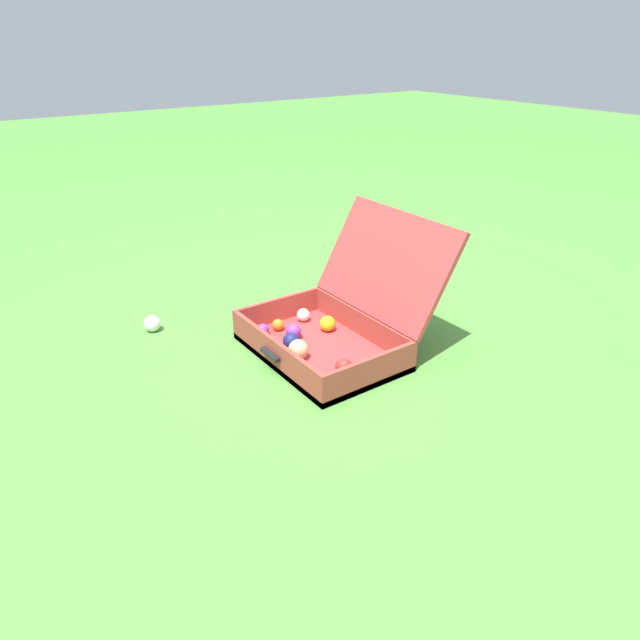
% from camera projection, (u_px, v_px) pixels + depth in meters
% --- Properties ---
extents(ground_plane, '(16.00, 16.00, 0.00)m').
position_uv_depth(ground_plane, '(337.00, 360.00, 2.27)').
color(ground_plane, '#4C8C38').
extents(open_suitcase, '(0.63, 0.67, 0.50)m').
position_uv_depth(open_suitcase, '(337.00, 322.00, 2.31)').
color(open_suitcase, '#B23838').
rests_on(open_suitcase, ground).
extents(stray_ball_on_grass, '(0.07, 0.07, 0.07)m').
position_uv_depth(stray_ball_on_grass, '(152.00, 324.00, 2.47)').
color(stray_ball_on_grass, white).
rests_on(stray_ball_on_grass, ground).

